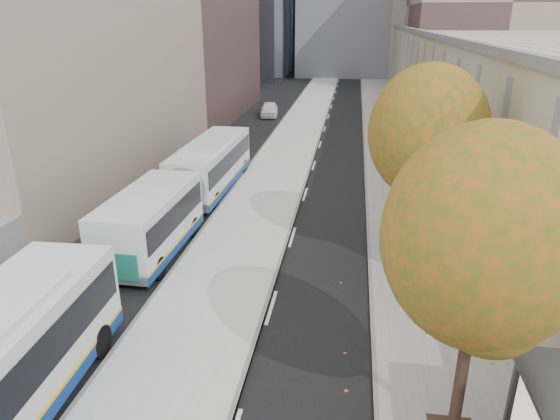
# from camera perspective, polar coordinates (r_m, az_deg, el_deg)

# --- Properties ---
(bus_platform) EXTENTS (4.25, 150.00, 0.15)m
(bus_platform) POSITION_cam_1_polar(r_m,az_deg,el_deg) (33.48, -0.08, 4.93)
(bus_platform) COLOR silver
(bus_platform) RESTS_ON ground
(sidewalk) EXTENTS (4.75, 150.00, 0.08)m
(sidewalk) POSITION_cam_1_polar(r_m,az_deg,el_deg) (33.33, 13.70, 4.17)
(sidewalk) COLOR gray
(sidewalk) RESTS_ON ground
(building_tan) EXTENTS (18.00, 92.00, 8.00)m
(building_tan) POSITION_cam_1_polar(r_m,az_deg,el_deg) (62.78, 22.59, 14.68)
(building_tan) COLOR gray
(building_tan) RESTS_ON ground
(tree_c) EXTENTS (4.20, 4.20, 7.28)m
(tree_c) POSITION_cam_1_polar(r_m,az_deg,el_deg) (11.02, 22.24, -2.98)
(tree_c) COLOR black
(tree_c) RESTS_ON sidewalk
(tree_d) EXTENTS (4.40, 4.40, 7.60)m
(tree_d) POSITION_cam_1_polar(r_m,az_deg,el_deg) (19.41, 16.55, 8.45)
(tree_d) COLOR black
(tree_d) RESTS_ON sidewalk
(bus_far) EXTENTS (2.78, 16.61, 2.76)m
(bus_far) POSITION_cam_1_polar(r_m,az_deg,el_deg) (25.87, -10.21, 2.95)
(bus_far) COLOR silver
(bus_far) RESTS_ON ground
(distant_car) EXTENTS (2.15, 4.33, 1.42)m
(distant_car) POSITION_cam_1_polar(r_m,az_deg,el_deg) (51.50, -1.23, 11.43)
(distant_car) COLOR white
(distant_car) RESTS_ON ground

